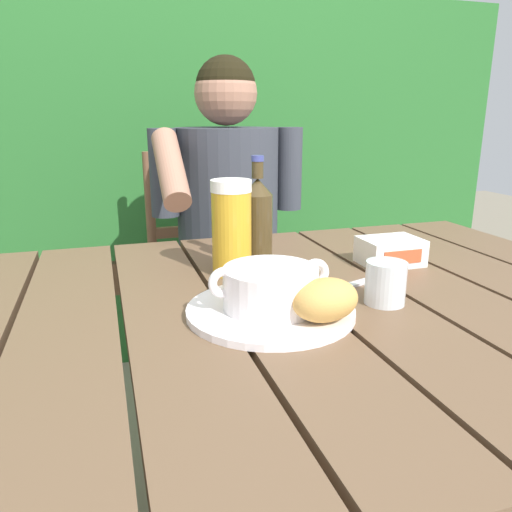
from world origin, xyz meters
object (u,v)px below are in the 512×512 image
object	(u,v)px
beer_bottle	(258,220)
beer_glass	(232,228)
serving_plate	(270,310)
water_glass_small	(385,283)
butter_tub	(390,251)
table_knife	(337,289)
bread_roll	(325,300)
person_eating	(230,225)
chair_near_diner	(218,279)
soup_bowl	(271,287)

from	to	relation	value
beer_bottle	beer_glass	bearing A→B (deg)	-143.92
serving_plate	water_glass_small	world-z (taller)	water_glass_small
serving_plate	butter_tub	bearing A→B (deg)	28.84
table_knife	beer_bottle	bearing A→B (deg)	112.55
bread_roll	beer_bottle	size ratio (longest dim) A/B	0.57
person_eating	beer_bottle	size ratio (longest dim) A/B	5.28
chair_near_diner	serving_plate	world-z (taller)	chair_near_diner
person_eating	soup_bowl	world-z (taller)	person_eating
beer_bottle	water_glass_small	bearing A→B (deg)	-64.56
water_glass_small	butter_tub	size ratio (longest dim) A/B	0.58
person_eating	beer_bottle	world-z (taller)	person_eating
chair_near_diner	table_knife	distance (m)	0.94
serving_plate	butter_tub	distance (m)	0.39
chair_near_diner	bread_roll	bearing A→B (deg)	-93.95
person_eating	bread_roll	size ratio (longest dim) A/B	9.30
bread_roll	table_knife	world-z (taller)	bread_roll
table_knife	butter_tub	bearing A→B (deg)	32.85
serving_plate	beer_bottle	distance (m)	0.30
butter_tub	table_knife	xyz separation A→B (m)	(-0.19, -0.12, -0.02)
soup_bowl	beer_glass	bearing A→B (deg)	91.32
soup_bowl	beer_glass	xyz separation A→B (m)	(-0.01, 0.22, 0.05)
chair_near_diner	soup_bowl	xyz separation A→B (m)	(-0.13, -0.97, 0.31)
butter_tub	water_glass_small	bearing A→B (deg)	-124.17
beer_bottle	water_glass_small	distance (m)	0.33
person_eating	water_glass_small	world-z (taller)	person_eating
soup_bowl	chair_near_diner	bearing A→B (deg)	82.12
serving_plate	beer_glass	world-z (taller)	beer_glass
serving_plate	table_knife	bearing A→B (deg)	23.48
soup_bowl	beer_bottle	world-z (taller)	beer_bottle
chair_near_diner	butter_tub	distance (m)	0.86
chair_near_diner	butter_tub	xyz separation A→B (m)	(0.20, -0.78, 0.29)
serving_plate	bread_roll	xyz separation A→B (m)	(0.06, -0.07, 0.04)
beer_glass	water_glass_small	world-z (taller)	beer_glass
beer_bottle	person_eating	bearing A→B (deg)	82.40
butter_tub	table_knife	bearing A→B (deg)	-147.15
beer_bottle	butter_tub	bearing A→B (deg)	-18.10
bread_roll	water_glass_small	world-z (taller)	bread_roll
serving_plate	beer_glass	distance (m)	0.24
person_eating	bread_roll	distance (m)	0.85
beer_glass	table_knife	world-z (taller)	beer_glass
beer_bottle	table_knife	xyz separation A→B (m)	(0.09, -0.21, -0.09)
person_eating	butter_tub	size ratio (longest dim) A/B	9.68
chair_near_diner	bread_roll	size ratio (longest dim) A/B	7.03
person_eating	table_knife	bearing A→B (deg)	-88.28
beer_glass	butter_tub	size ratio (longest dim) A/B	1.51
chair_near_diner	beer_bottle	bearing A→B (deg)	-95.67
soup_bowl	beer_glass	distance (m)	0.23
chair_near_diner	beer_glass	world-z (taller)	beer_glass
person_eating	water_glass_small	bearing A→B (deg)	-84.77
soup_bowl	bread_roll	size ratio (longest dim) A/B	1.54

